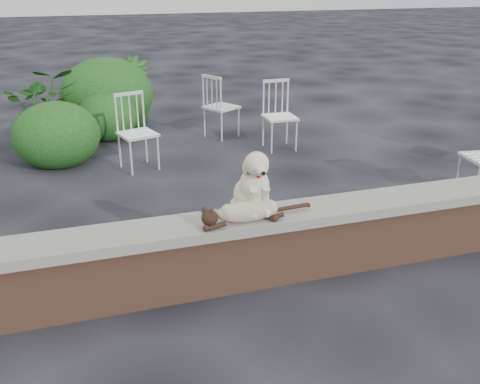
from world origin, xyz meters
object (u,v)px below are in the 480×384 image
object	(u,v)px
chair_e	(221,106)
potted_plant_a	(44,107)
chair_a	(137,133)
potted_plant_b	(131,91)
dog	(251,180)
cat	(247,210)
chair_b	(280,116)

from	to	relation	value
chair_e	potted_plant_a	bearing A→B (deg)	52.40
chair_e	chair_a	bearing A→B (deg)	97.80
chair_a	potted_plant_b	bearing A→B (deg)	68.93
dog	potted_plant_a	bearing A→B (deg)	109.71
dog	chair_e	xyz separation A→B (m)	(0.86, 3.92, -0.37)
potted_plant_a	potted_plant_b	size ratio (longest dim) A/B	1.04
cat	potted_plant_a	distance (m)	4.69
potted_plant_b	chair_b	bearing A→B (deg)	-47.44
dog	chair_b	distance (m)	3.47
chair_e	potted_plant_b	size ratio (longest dim) A/B	0.88
chair_b	chair_a	size ratio (longest dim) A/B	1.00
chair_a	dog	bearing A→B (deg)	-95.99
chair_e	potted_plant_a	distance (m)	2.51
dog	chair_a	size ratio (longest dim) A/B	0.56
chair_a	potted_plant_a	distance (m)	1.79
chair_e	chair_b	distance (m)	1.02
cat	dog	bearing A→B (deg)	60.70
dog	potted_plant_a	size ratio (longest dim) A/B	0.47
potted_plant_b	chair_e	bearing A→B (deg)	-44.19
cat	potted_plant_b	bearing A→B (deg)	91.49
potted_plant_a	cat	bearing A→B (deg)	-70.63
chair_b	chair_a	world-z (taller)	same
dog	chair_e	world-z (taller)	dog
dog	chair_b	size ratio (longest dim) A/B	0.56
chair_b	dog	bearing A→B (deg)	-114.32
chair_a	chair_e	bearing A→B (deg)	21.32
cat	chair_e	size ratio (longest dim) A/B	1.13
chair_e	potted_plant_a	size ratio (longest dim) A/B	0.84
chair_b	potted_plant_b	xyz separation A→B (m)	(-1.80, 1.96, 0.07)
chair_a	potted_plant_b	world-z (taller)	potted_plant_b
cat	chair_a	xyz separation A→B (m)	(-0.44, 3.02, -0.20)
dog	potted_plant_b	bearing A→B (deg)	92.47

